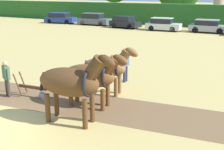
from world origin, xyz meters
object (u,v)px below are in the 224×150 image
(parked_car_far_left, at_px, (60,18))
(parked_car_center_left, at_px, (125,22))
(draft_horse_lead_left, at_px, (72,82))
(farmer_at_plow, at_px, (6,76))
(draft_horse_trail_left, at_px, (107,67))
(plow, at_px, (35,90))
(parked_car_center_right, at_px, (208,26))
(draft_horse_lead_right, at_px, (91,76))
(parked_car_center, at_px, (163,24))
(parked_car_left, at_px, (94,19))
(farmer_beside_team, at_px, (125,63))

(parked_car_far_left, relative_size, parked_car_center_left, 1.14)
(draft_horse_lead_left, relative_size, farmer_at_plow, 1.85)
(draft_horse_trail_left, distance_m, parked_car_center_left, 23.93)
(draft_horse_lead_left, bearing_deg, plow, 149.95)
(parked_car_center_right, bearing_deg, parked_car_center_left, -177.61)
(plow, xyz_separation_m, parked_car_far_left, (-17.71, 24.34, 0.41))
(parked_car_center_left, xyz_separation_m, parked_car_center_right, (10.07, 0.55, -0.00))
(draft_horse_lead_right, bearing_deg, parked_car_center, 94.36)
(draft_horse_lead_right, height_order, parked_car_center, draft_horse_lead_right)
(parked_car_left, height_order, parked_car_center, parked_car_left)
(draft_horse_lead_left, height_order, farmer_beside_team, draft_horse_lead_left)
(draft_horse_lead_right, relative_size, plow, 1.68)
(parked_car_far_left, xyz_separation_m, parked_car_center_right, (20.70, 0.01, -0.03))
(draft_horse_lead_right, xyz_separation_m, parked_car_center_left, (-9.77, 23.48, -0.57))
(draft_horse_lead_right, distance_m, parked_car_center_right, 24.04)
(farmer_beside_team, relative_size, parked_car_left, 0.38)
(parked_car_far_left, height_order, parked_car_center, parked_car_far_left)
(parked_car_center, distance_m, parked_car_center_right, 5.05)
(draft_horse_lead_left, bearing_deg, parked_car_center, 94.10)
(plow, bearing_deg, farmer_at_plow, -164.79)
(parked_car_far_left, bearing_deg, farmer_at_plow, -66.87)
(farmer_at_plow, xyz_separation_m, parked_car_center, (-0.85, 24.09, -0.21))
(parked_car_center_right, bearing_deg, draft_horse_lead_right, -91.45)
(plow, distance_m, parked_car_left, 27.54)
(parked_car_left, distance_m, parked_car_center_right, 15.19)
(parked_car_far_left, distance_m, parked_car_center, 15.73)
(draft_horse_lead_left, bearing_deg, farmer_beside_team, 87.31)
(draft_horse_lead_left, relative_size, parked_car_far_left, 0.63)
(farmer_beside_team, xyz_separation_m, parked_car_left, (-14.69, 20.85, -0.23))
(draft_horse_trail_left, bearing_deg, plow, -149.96)
(draft_horse_lead_left, height_order, parked_car_left, draft_horse_lead_left)
(draft_horse_trail_left, bearing_deg, parked_car_left, 115.77)
(plow, bearing_deg, parked_car_center_right, 75.97)
(plow, relative_size, parked_car_center, 0.41)
(draft_horse_lead_left, bearing_deg, parked_car_center_right, 82.73)
(farmer_beside_team, distance_m, parked_car_left, 25.51)
(parked_car_center_left, distance_m, parked_car_center_right, 10.09)
(draft_horse_lead_right, distance_m, parked_car_far_left, 31.51)
(parked_car_far_left, relative_size, parked_car_center_right, 1.12)
(parked_car_far_left, xyz_separation_m, parked_car_left, (5.52, 0.34, 0.04))
(parked_car_center_left, bearing_deg, parked_car_center_right, 11.44)
(draft_horse_lead_right, height_order, parked_car_left, draft_horse_lead_right)
(draft_horse_lead_left, xyz_separation_m, plow, (-2.88, 1.23, -1.17))
(draft_horse_trail_left, relative_size, parked_car_far_left, 0.57)
(draft_horse_lead_left, bearing_deg, parked_car_left, 113.16)
(plow, bearing_deg, parked_car_far_left, 119.01)
(plow, distance_m, farmer_beside_team, 4.63)
(farmer_at_plow, bearing_deg, farmer_beside_team, -15.91)
(farmer_at_plow, bearing_deg, parked_car_far_left, 58.07)
(draft_horse_lead_left, height_order, draft_horse_trail_left, draft_horse_lead_left)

